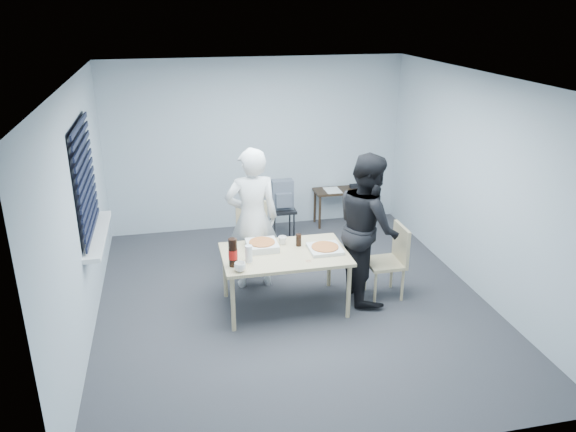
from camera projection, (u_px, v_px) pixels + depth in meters
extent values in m
plane|color=#323136|center=(293.00, 301.00, 6.69)|extent=(5.00, 5.00, 0.00)
plane|color=white|center=(293.00, 79.00, 5.76)|extent=(5.00, 5.00, 0.00)
plane|color=#AEBAC4|center=(257.00, 145.00, 8.51)|extent=(4.50, 0.00, 4.50)
plane|color=#AEBAC4|center=(371.00, 312.00, 3.95)|extent=(4.50, 0.00, 4.50)
plane|color=#AEBAC4|center=(80.00, 213.00, 5.78)|extent=(0.00, 5.00, 5.00)
plane|color=#AEBAC4|center=(477.00, 185.00, 6.67)|extent=(0.00, 5.00, 5.00)
plane|color=black|center=(83.00, 179.00, 6.06)|extent=(0.00, 1.30, 1.30)
cube|color=black|center=(86.00, 179.00, 6.06)|extent=(0.04, 1.30, 1.25)
cube|color=silver|center=(98.00, 235.00, 6.31)|extent=(0.18, 1.42, 0.05)
cube|color=#CBB78D|center=(285.00, 254.00, 6.34)|extent=(1.41, 0.89, 0.04)
cylinder|color=#CBB78D|center=(233.00, 304.00, 5.98)|extent=(0.05, 0.05, 0.65)
cylinder|color=#CBB78D|center=(225.00, 272.00, 6.68)|extent=(0.05, 0.05, 0.65)
cylinder|color=#CBB78D|center=(349.00, 292.00, 6.24)|extent=(0.05, 0.05, 0.65)
cylinder|color=#CBB78D|center=(329.00, 262.00, 6.94)|extent=(0.05, 0.05, 0.65)
cube|color=#CBB78D|center=(254.00, 240.00, 7.33)|extent=(0.42, 0.42, 0.04)
cube|color=#CBB78D|center=(252.00, 217.00, 7.41)|extent=(0.42, 0.04, 0.44)
cylinder|color=#CBB78D|center=(244.00, 262.00, 7.22)|extent=(0.03, 0.03, 0.41)
cylinder|color=#CBB78D|center=(240.00, 251.00, 7.53)|extent=(0.03, 0.03, 0.41)
cylinder|color=#CBB78D|center=(270.00, 259.00, 7.29)|extent=(0.03, 0.03, 0.41)
cylinder|color=#CBB78D|center=(265.00, 249.00, 7.60)|extent=(0.03, 0.03, 0.41)
cube|color=#CBB78D|center=(385.00, 263.00, 6.67)|extent=(0.42, 0.42, 0.04)
cube|color=#CBB78D|center=(401.00, 243.00, 6.62)|extent=(0.04, 0.42, 0.44)
cylinder|color=#CBB78D|center=(375.00, 288.00, 6.56)|extent=(0.03, 0.03, 0.41)
cylinder|color=#CBB78D|center=(365.00, 275.00, 6.87)|extent=(0.03, 0.03, 0.41)
cylinder|color=#CBB78D|center=(402.00, 285.00, 6.63)|extent=(0.03, 0.03, 0.41)
cylinder|color=#CBB78D|center=(391.00, 272.00, 6.94)|extent=(0.03, 0.03, 0.41)
imported|color=silver|center=(252.00, 219.00, 6.77)|extent=(0.65, 0.42, 1.77)
imported|color=black|center=(368.00, 227.00, 6.52)|extent=(0.47, 0.86, 1.77)
cube|color=#322215|center=(341.00, 191.00, 8.83)|extent=(0.86, 0.38, 0.04)
cylinder|color=#322215|center=(320.00, 213.00, 8.72)|extent=(0.04, 0.04, 0.53)
cylinder|color=#322215|center=(315.00, 206.00, 9.00)|extent=(0.04, 0.04, 0.53)
cylinder|color=#322215|center=(367.00, 209.00, 8.88)|extent=(0.04, 0.04, 0.53)
cylinder|color=#322215|center=(361.00, 203.00, 9.15)|extent=(0.04, 0.04, 0.53)
cube|color=black|center=(282.00, 210.00, 8.20)|extent=(0.37, 0.37, 0.04)
cylinder|color=black|center=(275.00, 230.00, 8.14)|extent=(0.04, 0.04, 0.47)
cylinder|color=black|center=(271.00, 223.00, 8.40)|extent=(0.04, 0.04, 0.47)
cylinder|color=black|center=(294.00, 229.00, 8.19)|extent=(0.04, 0.04, 0.47)
cylinder|color=black|center=(290.00, 222.00, 8.45)|extent=(0.04, 0.04, 0.47)
cube|color=slate|center=(282.00, 194.00, 8.12)|extent=(0.31, 0.17, 0.44)
cube|color=slate|center=(284.00, 200.00, 8.03)|extent=(0.23, 0.06, 0.21)
cube|color=silver|center=(262.00, 247.00, 6.44)|extent=(0.35, 0.35, 0.04)
cube|color=silver|center=(262.00, 244.00, 6.42)|extent=(0.35, 0.35, 0.04)
cylinder|color=#CC7F38|center=(262.00, 242.00, 6.41)|extent=(0.30, 0.30, 0.01)
cube|color=silver|center=(325.00, 249.00, 6.39)|extent=(0.36, 0.36, 0.04)
cylinder|color=#CC7F38|center=(325.00, 247.00, 6.38)|extent=(0.31, 0.31, 0.01)
imported|color=white|center=(240.00, 267.00, 5.89)|extent=(0.17, 0.17, 0.10)
imported|color=white|center=(282.00, 240.00, 6.55)|extent=(0.10, 0.10, 0.09)
cylinder|color=black|center=(299.00, 240.00, 6.49)|extent=(0.08, 0.08, 0.14)
cylinder|color=black|center=(233.00, 252.00, 5.97)|extent=(0.09, 0.09, 0.31)
cylinder|color=red|center=(233.00, 254.00, 5.97)|extent=(0.10, 0.10, 0.10)
cylinder|color=silver|center=(249.00, 254.00, 6.08)|extent=(0.09, 0.09, 0.19)
torus|color=red|center=(308.00, 261.00, 6.13)|extent=(0.06, 0.06, 0.00)
cube|color=white|center=(333.00, 190.00, 8.78)|extent=(0.25, 0.33, 0.01)
cube|color=black|center=(354.00, 186.00, 8.89)|extent=(0.14, 0.11, 0.06)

